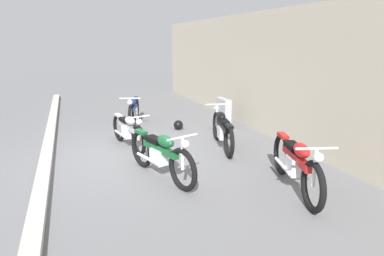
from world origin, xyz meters
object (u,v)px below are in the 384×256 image
at_px(motorcycle_silver, 128,130).
at_px(motorcycle_red, 296,164).
at_px(motorcycle_green, 161,154).
at_px(motorcycle_blue, 134,110).
at_px(motorcycle_black, 222,129).
at_px(helmet, 178,125).
at_px(stone_marker, 223,113).

bearing_deg(motorcycle_silver, motorcycle_red, 22.95).
relative_size(motorcycle_green, motorcycle_red, 0.96).
distance_m(motorcycle_blue, motorcycle_black, 3.38).
bearing_deg(motorcycle_green, helmet, 139.31).
xyz_separation_m(motorcycle_green, motorcycle_black, (-1.24, 1.83, -0.01)).
xyz_separation_m(stone_marker, motorcycle_red, (4.31, -0.71, 0.06)).
distance_m(motorcycle_silver, motorcycle_red, 4.00).
distance_m(helmet, motorcycle_green, 3.47).
relative_size(stone_marker, motorcycle_silver, 0.43).
distance_m(stone_marker, motorcycle_black, 1.97).
height_order(helmet, motorcycle_green, motorcycle_green).
bearing_deg(motorcycle_blue, motorcycle_black, 44.58).
relative_size(stone_marker, motorcycle_red, 0.39).
height_order(helmet, motorcycle_black, motorcycle_black).
bearing_deg(motorcycle_red, motorcycle_green, -106.17).
height_order(helmet, motorcycle_blue, motorcycle_blue).
height_order(stone_marker, motorcycle_black, motorcycle_black).
relative_size(helmet, motorcycle_silver, 0.14).
xyz_separation_m(helmet, motorcycle_blue, (-1.07, -1.07, 0.31)).
relative_size(helmet, motorcycle_green, 0.13).
distance_m(motorcycle_green, motorcycle_silver, 2.02).
distance_m(motorcycle_silver, motorcycle_black, 2.22).
distance_m(motorcycle_green, motorcycle_blue, 4.26).
distance_m(stone_marker, helmet, 1.37).
xyz_separation_m(helmet, motorcycle_black, (1.94, 0.47, 0.32)).
xyz_separation_m(motorcycle_blue, motorcycle_black, (3.01, 1.54, 0.01)).
height_order(motorcycle_blue, motorcycle_silver, motorcycle_blue).
distance_m(helmet, motorcycle_blue, 1.55).
bearing_deg(motorcycle_green, motorcycle_red, 39.45).
bearing_deg(helmet, motorcycle_silver, -54.22).
bearing_deg(helmet, motorcycle_red, 7.93).
relative_size(stone_marker, motorcycle_black, 0.41).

